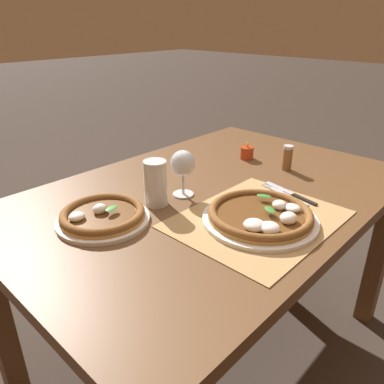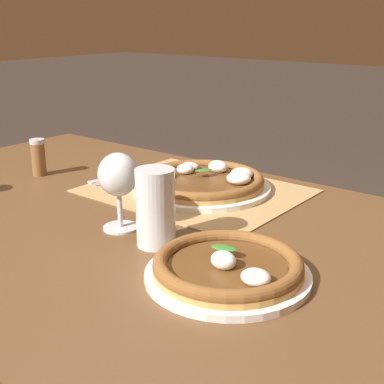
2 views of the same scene
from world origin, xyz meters
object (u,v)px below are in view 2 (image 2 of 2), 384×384
object	(u,v)px
pizza_far	(228,268)
pint_glass	(156,209)
knife	(126,175)
pepper_shaker	(38,157)
fork	(128,177)
wine_glass	(118,178)
pizza_near	(203,182)

from	to	relation	value
pizza_far	pint_glass	size ratio (longest dim) A/B	1.85
knife	pepper_shaker	size ratio (longest dim) A/B	2.20
fork	knife	distance (m)	0.02
wine_glass	pepper_shaker	distance (m)	0.46
pint_glass	fork	world-z (taller)	pint_glass
pizza_far	fork	distance (m)	0.59
wine_glass	fork	world-z (taller)	wine_glass
wine_glass	knife	distance (m)	0.37
pizza_near	fork	distance (m)	0.21
pizza_near	pint_glass	xyz separation A→B (m)	(-0.13, 0.31, 0.05)
pint_glass	wine_glass	bearing A→B (deg)	-7.15
pint_glass	pepper_shaker	size ratio (longest dim) A/B	1.49
pizza_far	fork	bearing A→B (deg)	-29.47
pizza_near	pint_glass	bearing A→B (deg)	112.24
pizza_near	fork	world-z (taller)	pizza_near
pizza_far	wine_glass	world-z (taller)	wine_glass
wine_glass	pepper_shaker	xyz separation A→B (m)	(0.44, -0.13, -0.06)
pizza_far	pepper_shaker	world-z (taller)	pepper_shaker
pepper_shaker	pizza_near	bearing A→B (deg)	-158.86
pizza_near	knife	size ratio (longest dim) A/B	1.55
pizza_near	knife	world-z (taller)	pizza_near
pint_glass	pepper_shaker	xyz separation A→B (m)	(0.55, -0.14, -0.02)
pint_glass	knife	size ratio (longest dim) A/B	0.68
wine_glass	pint_glass	size ratio (longest dim) A/B	1.07
pizza_near	fork	size ratio (longest dim) A/B	1.67
pizza_far	fork	size ratio (longest dim) A/B	1.36
fork	knife	world-z (taller)	knife
pizza_near	pizza_far	xyz separation A→B (m)	(-0.31, 0.34, -0.00)
pizza_far	knife	size ratio (longest dim) A/B	1.26
pizza_near	pint_glass	distance (m)	0.34
pizza_far	pepper_shaker	distance (m)	0.75
pizza_far	fork	world-z (taller)	pizza_far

